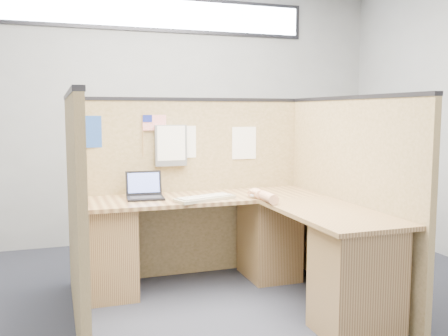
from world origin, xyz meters
name	(u,v)px	position (x,y,z in m)	size (l,w,h in m)	color
floor	(229,315)	(0.00, 0.00, 0.00)	(5.00, 5.00, 0.00)	#21252F
wall_back	(161,113)	(0.00, 2.25, 1.40)	(5.00, 5.00, 0.00)	#939597
clerestory_window	(160,14)	(0.00, 2.23, 2.45)	(3.30, 0.04, 0.38)	#232328
cubicle_partitions	(211,197)	(0.00, 0.43, 0.77)	(2.06, 1.83, 1.53)	olive
l_desk	(240,247)	(0.18, 0.29, 0.39)	(1.95, 1.75, 0.73)	brown
laptop	(144,192)	(-0.45, 0.75, 0.78)	(0.30, 0.29, 0.21)	black
keyboard	(205,198)	(-0.02, 0.50, 0.75)	(0.51, 0.31, 0.03)	gray
mouse	(255,195)	(0.39, 0.48, 0.75)	(0.11, 0.07, 0.05)	silver
hand_forearm	(264,196)	(0.40, 0.33, 0.77)	(0.12, 0.41, 0.09)	tan
blue_poster	(90,132)	(-0.84, 0.97, 1.25)	(0.19, 0.00, 0.25)	#1F4391
american_flag	(152,124)	(-0.34, 0.96, 1.31)	(0.20, 0.01, 0.34)	olive
file_holder	(171,145)	(-0.19, 0.94, 1.13)	(0.27, 0.05, 0.34)	slate
paper_left	(189,142)	(-0.02, 0.97, 1.16)	(0.21, 0.00, 0.27)	white
paper_right	(244,143)	(0.48, 0.97, 1.14)	(0.22, 0.00, 0.28)	white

